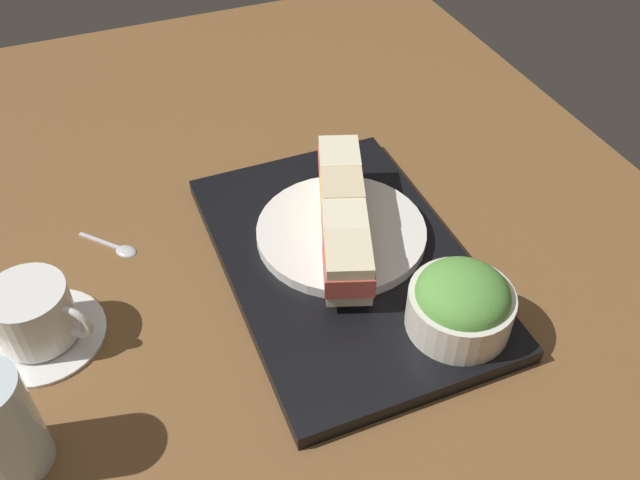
{
  "coord_description": "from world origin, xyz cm",
  "views": [
    {
      "loc": [
        -54.59,
        19.94,
        58.1
      ],
      "look_at": [
        -2.61,
        -1.04,
        5.0
      ],
      "focal_mm": 37.94,
      "sensor_mm": 36.0,
      "label": 1
    }
  ],
  "objects": [
    {
      "name": "sandwich_farmost",
      "position": [
        7.84,
        -7.88,
        6.04
      ],
      "size": [
        8.03,
        7.12,
        5.42
      ],
      "color": "#EFE5C1",
      "rests_on": "sandwich_plate"
    },
    {
      "name": "sandwich_inner_near",
      "position": [
        -3.2,
        -3.85,
        5.94
      ],
      "size": [
        7.88,
        7.04,
        5.22
      ],
      "color": "#EFE5C1",
      "rests_on": "sandwich_plate"
    },
    {
      "name": "sandwich_plate",
      "position": [
        -0.44,
        -4.86,
        2.63
      ],
      "size": [
        20.51,
        20.51,
        1.38
      ],
      "primitive_type": "cylinder",
      "color": "silver",
      "rests_on": "serving_tray"
    },
    {
      "name": "salad_bowl",
      "position": [
        -17.19,
        -10.89,
        5.38
      ],
      "size": [
        11.11,
        11.11,
        7.36
      ],
      "color": "silver",
      "rests_on": "serving_tray"
    },
    {
      "name": "serving_tray",
      "position": [
        -3.1,
        -3.88,
        0.97
      ],
      "size": [
        41.29,
        27.13,
        1.94
      ],
      "primitive_type": "cube",
      "color": "black",
      "rests_on": "ground_plane"
    },
    {
      "name": "sandwich_inner_far",
      "position": [
        2.32,
        -5.87,
        6.01
      ],
      "size": [
        8.19,
        7.15,
        5.36
      ],
      "color": "beige",
      "rests_on": "sandwich_plate"
    },
    {
      "name": "ground_plane",
      "position": [
        0.0,
        0.0,
        -1.5
      ],
      "size": [
        140.0,
        100.0,
        3.0
      ],
      "primitive_type": "cube",
      "color": "brown"
    },
    {
      "name": "coffee_cup",
      "position": [
        -0.75,
        30.52,
        3.32
      ],
      "size": [
        13.54,
        13.54,
        7.3
      ],
      "color": "white",
      "rests_on": "ground_plane"
    },
    {
      "name": "sandwich_nearmost",
      "position": [
        -8.72,
        -1.84,
        6.05
      ],
      "size": [
        8.16,
        7.29,
        5.44
      ],
      "color": "beige",
      "rests_on": "sandwich_plate"
    },
    {
      "name": "teaspoon",
      "position": [
        10.03,
        20.56,
        0.36
      ],
      "size": [
        7.16,
        6.71,
        0.8
      ],
      "color": "silver",
      "rests_on": "ground_plane"
    }
  ]
}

